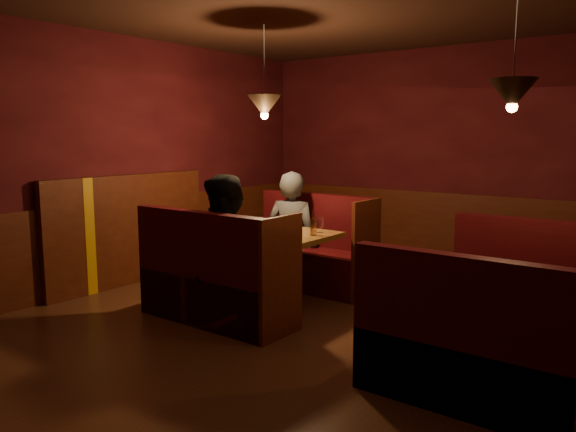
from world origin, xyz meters
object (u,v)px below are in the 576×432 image
Objects in this scene: main_table at (266,247)px; diner_a at (292,214)px; diner_b at (228,231)px; main_bench_near at (213,287)px; second_table at (501,297)px; second_bench_near at (467,358)px; second_bench_far at (531,302)px; main_bench_far at (312,257)px.

diner_a is at bearing 104.94° from main_table.
main_bench_near is at bearing -139.27° from diner_b.
second_table is 0.81m from second_bench_near.
second_bench_near is (2.51, -1.01, -0.26)m from main_table.
main_table is 1.10× the size of second_table.
second_bench_far is (2.51, 0.55, -0.26)m from main_table.
diner_b is (0.10, -0.68, 0.28)m from main_table.
main_bench_far and main_bench_near have the same top height.
second_table is 0.81m from second_bench_far.
main_bench_near is 1.09× the size of second_bench_near.
main_bench_near is at bearing 84.41° from diner_a.
second_bench_far and second_bench_near have the same top height.
second_bench_far is (2.49, -0.26, -0.01)m from main_bench_far.
main_bench_far is 1.63m from main_bench_near.
diner_a is at bearing 160.81° from second_table.
second_bench_near is 3.23m from diner_a.
second_table is at bearing -6.82° from diner_b.
second_bench_near is (2.49, -0.19, -0.01)m from main_bench_near.
second_bench_far is 0.85× the size of diner_a.
main_bench_near is at bearing -166.55° from second_table.
main_bench_near reaches higher than second_bench_far.
second_bench_near is 2.49m from diner_b.
main_bench_far is at bearing 88.78° from main_table.
main_bench_far is 1.00× the size of main_bench_near.
second_bench_far reaches higher than second_table.
diner_b is at bearing -152.82° from second_bench_far.
main_bench_near is 0.93× the size of diner_a.
main_table is at bearing 91.22° from main_bench_near.
second_bench_near is (0.03, -0.78, -0.22)m from second_table.
main_table is 0.75m from diner_b.
main_table is at bearing 174.74° from second_table.
diner_b is at bearing 58.38° from main_bench_near.
main_bench_near reaches higher than second_table.
main_bench_near is 0.90× the size of diner_b.
diner_b is (0.29, -1.38, 0.02)m from diner_a.
second_table is at bearing -92.20° from second_bench_far.
diner_a is (-2.66, 0.93, 0.30)m from second_table.
main_bench_far is 1.59m from diner_b.
main_bench_far is at bearing 157.03° from second_table.
diner_b reaches higher than second_bench_near.
second_bench_near is at bearing -90.00° from second_bench_far.
second_bench_near is at bearing -25.38° from diner_b.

